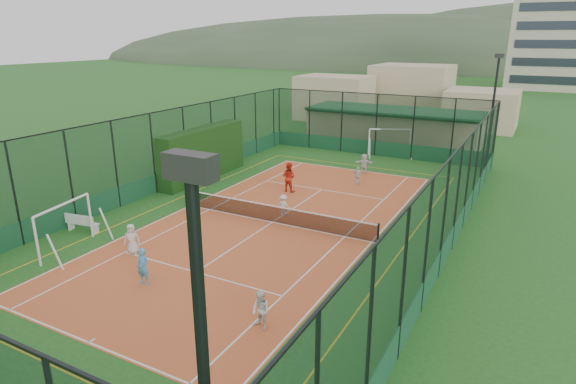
% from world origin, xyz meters
% --- Properties ---
extents(ground, '(300.00, 300.00, 0.00)m').
position_xyz_m(ground, '(0.00, 0.00, 0.00)').
color(ground, '#1E581F').
rests_on(ground, ground).
extents(court_slab, '(11.17, 23.97, 0.01)m').
position_xyz_m(court_slab, '(0.00, 0.00, 0.01)').
color(court_slab, '#C34A2B').
rests_on(court_slab, ground).
extents(tennis_net, '(11.67, 0.12, 1.06)m').
position_xyz_m(tennis_net, '(0.00, 0.00, 0.53)').
color(tennis_net, black).
rests_on(tennis_net, ground).
extents(perimeter_fence, '(18.12, 34.12, 5.00)m').
position_xyz_m(perimeter_fence, '(0.00, 0.00, 2.50)').
color(perimeter_fence, black).
rests_on(perimeter_fence, ground).
extents(floodlight_ne, '(0.60, 0.26, 8.25)m').
position_xyz_m(floodlight_ne, '(8.60, 16.60, 4.12)').
color(floodlight_ne, black).
rests_on(floodlight_ne, ground).
extents(clubhouse, '(15.20, 7.20, 3.15)m').
position_xyz_m(clubhouse, '(0.00, 22.00, 1.57)').
color(clubhouse, tan).
rests_on(clubhouse, ground).
extents(apartment_tower, '(15.00, 12.00, 30.00)m').
position_xyz_m(apartment_tower, '(12.00, 82.00, 15.00)').
color(apartment_tower, beige).
rests_on(apartment_tower, ground).
extents(distant_hills, '(200.00, 60.00, 24.00)m').
position_xyz_m(distant_hills, '(0.00, 150.00, 0.00)').
color(distant_hills, '#384C33').
rests_on(distant_hills, ground).
extents(hedge_left, '(1.20, 7.98, 3.49)m').
position_xyz_m(hedge_left, '(-8.30, 5.02, 1.75)').
color(hedge_left, black).
rests_on(hedge_left, ground).
extents(white_bench, '(1.80, 0.74, 0.99)m').
position_xyz_m(white_bench, '(-7.80, -5.55, 0.49)').
color(white_bench, white).
rests_on(white_bench, ground).
extents(futsal_goal_near, '(3.57, 1.60, 2.22)m').
position_xyz_m(futsal_goal_near, '(-6.57, -7.43, 1.11)').
color(futsal_goal_near, white).
rests_on(futsal_goal_near, ground).
extents(futsal_goal_far, '(3.52, 2.28, 2.20)m').
position_xyz_m(futsal_goal_far, '(1.08, 17.35, 1.10)').
color(futsal_goal_far, white).
rests_on(futsal_goal_far, ground).
extents(child_near_left, '(0.83, 0.76, 1.42)m').
position_xyz_m(child_near_left, '(-3.67, -6.29, 0.72)').
color(child_near_left, silver).
rests_on(child_near_left, court_slab).
extents(child_near_mid, '(0.60, 0.43, 1.52)m').
position_xyz_m(child_near_mid, '(-1.19, -8.15, 0.77)').
color(child_near_mid, '#4694C6').
rests_on(child_near_mid, court_slab).
extents(child_near_right, '(0.78, 0.69, 1.37)m').
position_xyz_m(child_near_right, '(4.49, -8.57, 0.69)').
color(child_near_right, white).
rests_on(child_near_right, court_slab).
extents(child_far_left, '(0.80, 0.51, 1.18)m').
position_xyz_m(child_far_left, '(0.03, 1.20, 0.60)').
color(child_far_left, silver).
rests_on(child_far_left, court_slab).
extents(child_far_right, '(0.74, 0.43, 1.18)m').
position_xyz_m(child_far_right, '(1.58, 8.64, 0.60)').
color(child_far_right, silver).
rests_on(child_far_right, court_slab).
extents(child_far_back, '(1.38, 0.87, 1.42)m').
position_xyz_m(child_far_back, '(1.04, 11.41, 0.72)').
color(child_far_back, white).
rests_on(child_far_back, court_slab).
extents(coach, '(0.94, 0.76, 1.86)m').
position_xyz_m(coach, '(-1.74, 5.14, 0.94)').
color(coach, red).
rests_on(coach, court_slab).
extents(tennis_balls, '(6.68, 1.44, 0.07)m').
position_xyz_m(tennis_balls, '(-0.89, 1.16, 0.04)').
color(tennis_balls, '#CCE033').
rests_on(tennis_balls, court_slab).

